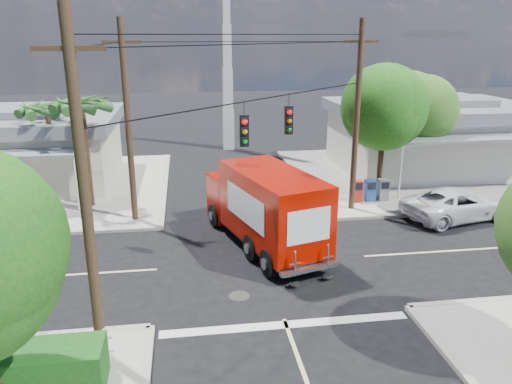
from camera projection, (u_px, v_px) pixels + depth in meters
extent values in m
plane|color=black|center=(263.00, 263.00, 18.98)|extent=(120.00, 120.00, 0.00)
cube|color=#A49F94|center=(411.00, 174.00, 30.83)|extent=(14.00, 14.00, 0.14)
cube|color=#A4A092|center=(301.00, 178.00, 29.88)|extent=(0.25, 14.00, 0.14)
cube|color=#A4A092|center=(474.00, 212.00, 24.23)|extent=(14.00, 0.25, 0.14)
cube|color=#A49F94|center=(38.00, 189.00, 27.84)|extent=(14.00, 14.00, 0.14)
cube|color=#A4A092|center=(165.00, 184.00, 28.79)|extent=(0.25, 14.00, 0.14)
cube|color=beige|center=(236.00, 187.00, 28.41)|extent=(0.12, 12.00, 0.01)
cube|color=beige|center=(505.00, 247.00, 20.33)|extent=(12.00, 0.12, 0.01)
cube|color=silver|center=(286.00, 325.00, 14.92)|extent=(7.50, 0.40, 0.01)
cube|color=silver|center=(429.00, 142.00, 31.45)|extent=(11.00, 8.00, 3.40)
cube|color=slate|center=(433.00, 109.00, 30.83)|extent=(11.80, 8.80, 0.70)
cube|color=slate|center=(434.00, 101.00, 30.68)|extent=(6.05, 4.40, 0.50)
cube|color=slate|center=(475.00, 138.00, 26.46)|extent=(9.90, 1.80, 0.15)
cylinder|color=silver|center=(400.00, 172.00, 25.54)|extent=(0.12, 0.12, 2.90)
cube|color=beige|center=(23.00, 154.00, 28.62)|extent=(10.00, 8.00, 3.20)
cube|color=slate|center=(18.00, 120.00, 28.03)|extent=(10.80, 8.80, 0.70)
cube|color=slate|center=(17.00, 111.00, 27.88)|extent=(5.50, 4.40, 0.50)
cylinder|color=silver|center=(76.00, 183.00, 23.86)|extent=(0.12, 0.12, 2.70)
cube|color=silver|center=(228.00, 129.00, 37.47)|extent=(0.80, 0.80, 3.00)
cube|color=silver|center=(228.00, 89.00, 36.56)|extent=(0.70, 0.70, 3.00)
cube|color=silver|center=(227.00, 46.00, 35.66)|extent=(0.60, 0.60, 3.00)
cube|color=silver|center=(226.00, 1.00, 34.75)|extent=(0.50, 0.50, 3.00)
cylinder|color=#422D1C|center=(381.00, 159.00, 25.71)|extent=(0.28, 0.28, 4.10)
sphere|color=#125513|center=(385.00, 109.00, 24.94)|extent=(4.10, 4.10, 4.10)
sphere|color=#125513|center=(376.00, 103.00, 25.00)|extent=(3.33, 3.33, 3.33)
sphere|color=#125513|center=(393.00, 112.00, 24.75)|extent=(3.58, 3.58, 3.58)
cylinder|color=#422D1C|center=(409.00, 152.00, 28.22)|extent=(0.28, 0.28, 3.58)
sphere|color=#2B601F|center=(413.00, 113.00, 27.55)|extent=(3.58, 3.58, 3.58)
sphere|color=#2B601F|center=(405.00, 108.00, 27.61)|extent=(2.91, 2.91, 2.91)
sphere|color=#2B601F|center=(421.00, 115.00, 27.34)|extent=(3.14, 3.14, 3.14)
cylinder|color=#422D1C|center=(87.00, 156.00, 24.24)|extent=(0.24, 0.24, 5.00)
cone|color=#2C5D26|center=(102.00, 102.00, 23.58)|extent=(0.50, 2.06, 0.98)
cone|color=#2C5D26|center=(97.00, 100.00, 24.20)|extent=(1.92, 1.68, 0.98)
cone|color=#2C5D26|center=(81.00, 100.00, 24.26)|extent=(2.12, 0.95, 0.98)
cone|color=#2C5D26|center=(66.00, 102.00, 23.71)|extent=(1.34, 2.07, 0.98)
cone|color=#2C5D26|center=(62.00, 104.00, 22.98)|extent=(1.34, 2.07, 0.98)
cone|color=#2C5D26|center=(74.00, 105.00, 22.60)|extent=(2.12, 0.95, 0.98)
cone|color=#2C5D26|center=(92.00, 104.00, 22.87)|extent=(1.92, 1.68, 0.98)
cylinder|color=#422D1C|center=(53.00, 155.00, 25.44)|extent=(0.24, 0.24, 4.60)
cone|color=#2C5D26|center=(65.00, 107.00, 24.84)|extent=(0.50, 2.06, 0.98)
cone|color=#2C5D26|center=(62.00, 105.00, 25.46)|extent=(1.92, 1.68, 0.98)
cone|color=#2C5D26|center=(47.00, 105.00, 25.52)|extent=(2.12, 0.95, 0.98)
cone|color=#2C5D26|center=(32.00, 107.00, 24.98)|extent=(1.34, 2.07, 0.98)
cone|color=#2C5D26|center=(27.00, 109.00, 24.24)|extent=(1.34, 2.07, 0.98)
cone|color=#2C5D26|center=(38.00, 110.00, 23.86)|extent=(2.12, 0.95, 0.98)
cone|color=#2C5D26|center=(55.00, 109.00, 24.13)|extent=(1.92, 1.68, 0.98)
cylinder|color=#473321|center=(85.00, 199.00, 12.01)|extent=(0.28, 0.28, 9.00)
cube|color=#473321|center=(69.00, 48.00, 10.95)|extent=(1.60, 0.12, 0.12)
cylinder|color=#473321|center=(356.00, 120.00, 23.23)|extent=(0.28, 0.28, 9.00)
cube|color=#473321|center=(361.00, 41.00, 22.18)|extent=(1.60, 0.12, 0.12)
cylinder|color=#473321|center=(128.00, 125.00, 21.82)|extent=(0.28, 0.28, 9.00)
cube|color=#473321|center=(122.00, 42.00, 20.77)|extent=(1.60, 0.12, 0.12)
cylinder|color=black|center=(264.00, 98.00, 17.11)|extent=(10.43, 10.43, 0.04)
cube|color=black|center=(244.00, 131.00, 16.53)|extent=(0.30, 0.24, 1.05)
sphere|color=red|center=(245.00, 121.00, 16.30)|extent=(0.20, 0.20, 0.20)
cube|color=black|center=(289.00, 120.00, 18.58)|extent=(0.30, 0.24, 1.05)
sphere|color=red|center=(290.00, 112.00, 18.35)|extent=(0.20, 0.20, 0.20)
cube|color=silver|center=(106.00, 346.00, 12.82)|extent=(0.09, 0.06, 1.00)
cube|color=#A32216|center=(357.00, 191.00, 25.41)|extent=(0.50, 0.50, 1.10)
cube|color=#204595|center=(370.00, 190.00, 25.50)|extent=(0.50, 0.50, 1.10)
cube|color=slate|center=(383.00, 190.00, 25.60)|extent=(0.50, 0.50, 1.10)
cube|color=black|center=(263.00, 232.00, 20.54)|extent=(4.19, 7.62, 0.23)
cube|color=#AA0D00|center=(236.00, 196.00, 22.78)|extent=(2.61, 2.18, 2.06)
cube|color=black|center=(230.00, 184.00, 23.23)|extent=(1.95, 0.80, 0.89)
cube|color=silver|center=(229.00, 204.00, 23.71)|extent=(2.09, 0.73, 0.33)
cube|color=#AA0D00|center=(273.00, 206.00, 19.39)|extent=(3.82, 5.88, 2.72)
cube|color=white|center=(299.00, 199.00, 19.83)|extent=(1.00, 3.23, 1.22)
cube|color=white|center=(245.00, 207.00, 18.86)|extent=(1.00, 3.23, 1.22)
cube|color=white|center=(309.00, 226.00, 16.98)|extent=(1.62, 0.51, 1.22)
cube|color=silver|center=(309.00, 269.00, 17.34)|extent=(2.22, 0.88, 0.17)
cube|color=silver|center=(295.00, 264.00, 16.86)|extent=(0.42, 0.18, 0.94)
cube|color=silver|center=(328.00, 257.00, 17.39)|extent=(0.42, 0.18, 0.94)
cylinder|color=black|center=(215.00, 215.00, 22.45)|extent=(0.59, 1.07, 1.03)
cylinder|color=black|center=(258.00, 209.00, 23.32)|extent=(0.59, 1.07, 1.03)
cylinder|color=black|center=(269.00, 263.00, 17.76)|extent=(0.59, 1.07, 1.03)
cylinder|color=black|center=(321.00, 252.00, 18.63)|extent=(0.59, 1.07, 1.03)
imported|color=silver|center=(457.00, 204.00, 23.34)|extent=(5.72, 3.63, 1.47)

